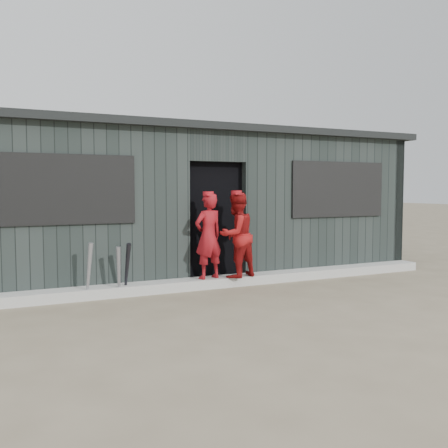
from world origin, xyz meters
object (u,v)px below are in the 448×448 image
bat_left (89,271)px  player_grey_back (229,241)px  bat_right (127,269)px  player_red_left (208,236)px  bat_mid (119,272)px  dugout (185,203)px  player_red_right (236,235)px

bat_left → player_grey_back: 2.65m
bat_right → player_grey_back: size_ratio=0.61×
bat_right → player_red_left: player_red_left is taller
bat_left → bat_mid: 0.42m
bat_left → player_grey_back: size_ratio=0.62×
bat_left → dugout: bearing=40.5°
player_red_right → dugout: dugout is taller
player_red_left → dugout: 1.81m
bat_right → bat_mid: bearing=-156.1°
bat_mid → player_red_right: 1.95m
player_red_right → player_grey_back: 0.77m
bat_left → bat_mid: bat_left is taller
player_red_left → player_red_right: bearing=157.2°
bat_left → player_red_left: player_red_left is taller
bat_mid → bat_right: bat_right is taller
bat_left → bat_right: (0.55, 0.05, -0.01)m
dugout → player_grey_back: bearing=-70.3°
dugout → bat_right: bearing=-131.9°
player_grey_back → bat_right: bearing=33.3°
player_grey_back → player_red_right: bearing=86.8°
bat_right → player_red_left: 1.38m
bat_left → player_grey_back: (2.54, 0.73, 0.25)m
player_red_left → dugout: dugout is taller
player_grey_back → bat_left: bearing=30.4°
bat_left → dugout: size_ratio=0.10×
bat_right → dugout: (1.59, 1.78, 0.89)m
player_red_left → dugout: bearing=-111.8°
player_red_right → player_grey_back: (0.22, 0.71, -0.17)m
player_red_right → bat_left: bearing=-18.0°
bat_right → player_red_left: bearing=2.3°
player_grey_back → dugout: bearing=-56.0°
bat_left → bat_right: bearing=5.2°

